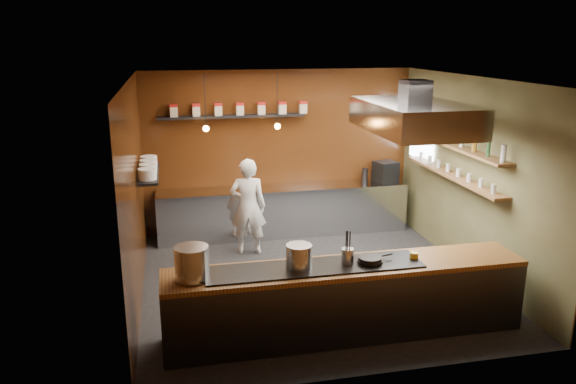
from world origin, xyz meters
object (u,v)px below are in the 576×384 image
object	(u,v)px
espresso_machine	(385,172)
chef	(248,206)
stockpot_small	(299,256)
stockpot_large	(192,263)
extractor_hood	(414,116)

from	to	relation	value
espresso_machine	chef	xyz separation A→B (m)	(-2.75, -0.82, -0.27)
stockpot_small	chef	size ratio (longest dim) A/B	0.19
stockpot_large	chef	distance (m)	3.20
stockpot_large	espresso_machine	world-z (taller)	stockpot_large
extractor_hood	stockpot_large	world-z (taller)	extractor_hood
extractor_hood	espresso_machine	size ratio (longest dim) A/B	5.17
stockpot_large	chef	world-z (taller)	chef
extractor_hood	chef	world-z (taller)	extractor_hood
extractor_hood	espresso_machine	distance (m)	3.02
stockpot_large	stockpot_small	distance (m)	1.24
extractor_hood	stockpot_large	distance (m)	3.64
extractor_hood	espresso_machine	bearing A→B (deg)	75.32
stockpot_large	stockpot_small	bearing A→B (deg)	1.43
espresso_machine	chef	size ratio (longest dim) A/B	0.24
espresso_machine	stockpot_large	bearing A→B (deg)	-150.58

